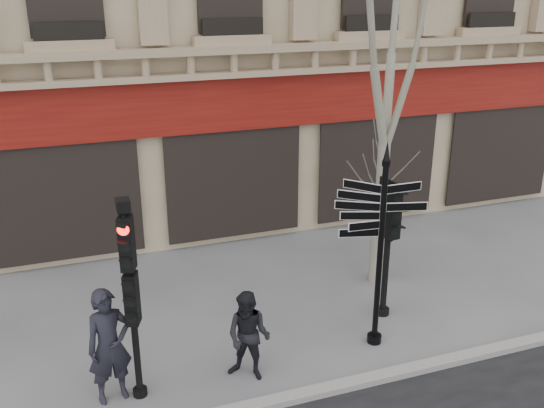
{
  "coord_description": "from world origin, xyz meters",
  "views": [
    {
      "loc": [
        -3.9,
        -8.81,
        6.38
      ],
      "look_at": [
        -0.53,
        0.6,
        2.63
      ],
      "focal_mm": 40.0,
      "sensor_mm": 36.0,
      "label": 1
    }
  ],
  "objects_px": {
    "fingerpost": "(383,212)",
    "traffic_signal_main": "(130,277)",
    "plane_tree": "(392,28)",
    "pedestrian_b": "(249,336)",
    "traffic_signal_secondary": "(389,226)",
    "pedestrian_a": "(109,346)"
  },
  "relations": [
    {
      "from": "fingerpost",
      "to": "traffic_signal_main",
      "type": "distance_m",
      "value": 4.35
    },
    {
      "from": "fingerpost",
      "to": "plane_tree",
      "type": "xyz_separation_m",
      "value": [
        1.22,
        2.16,
        2.85
      ]
    },
    {
      "from": "plane_tree",
      "to": "pedestrian_b",
      "type": "relative_size",
      "value": 4.88
    },
    {
      "from": "traffic_signal_main",
      "to": "traffic_signal_secondary",
      "type": "bearing_deg",
      "value": 30.19
    },
    {
      "from": "pedestrian_a",
      "to": "pedestrian_b",
      "type": "height_order",
      "value": "pedestrian_a"
    },
    {
      "from": "pedestrian_a",
      "to": "traffic_signal_main",
      "type": "bearing_deg",
      "value": -23.33
    },
    {
      "from": "plane_tree",
      "to": "pedestrian_a",
      "type": "bearing_deg",
      "value": -160.02
    },
    {
      "from": "traffic_signal_main",
      "to": "pedestrian_a",
      "type": "xyz_separation_m",
      "value": [
        -0.4,
        0.08,
        -1.17
      ]
    },
    {
      "from": "pedestrian_b",
      "to": "plane_tree",
      "type": "bearing_deg",
      "value": 70.44
    },
    {
      "from": "traffic_signal_main",
      "to": "pedestrian_b",
      "type": "relative_size",
      "value": 2.13
    },
    {
      "from": "plane_tree",
      "to": "pedestrian_a",
      "type": "relative_size",
      "value": 4.0
    },
    {
      "from": "fingerpost",
      "to": "traffic_signal_secondary",
      "type": "relative_size",
      "value": 1.4
    },
    {
      "from": "fingerpost",
      "to": "pedestrian_a",
      "type": "height_order",
      "value": "fingerpost"
    },
    {
      "from": "traffic_signal_main",
      "to": "traffic_signal_secondary",
      "type": "relative_size",
      "value": 1.23
    },
    {
      "from": "pedestrian_a",
      "to": "pedestrian_b",
      "type": "distance_m",
      "value": 2.23
    },
    {
      "from": "traffic_signal_main",
      "to": "traffic_signal_secondary",
      "type": "height_order",
      "value": "traffic_signal_main"
    },
    {
      "from": "traffic_signal_secondary",
      "to": "pedestrian_b",
      "type": "relative_size",
      "value": 1.74
    },
    {
      "from": "fingerpost",
      "to": "plane_tree",
      "type": "height_order",
      "value": "plane_tree"
    },
    {
      "from": "traffic_signal_main",
      "to": "plane_tree",
      "type": "height_order",
      "value": "plane_tree"
    },
    {
      "from": "plane_tree",
      "to": "traffic_signal_secondary",
      "type": "bearing_deg",
      "value": -113.29
    },
    {
      "from": "traffic_signal_secondary",
      "to": "pedestrian_a",
      "type": "height_order",
      "value": "traffic_signal_secondary"
    },
    {
      "from": "fingerpost",
      "to": "plane_tree",
      "type": "distance_m",
      "value": 3.78
    }
  ]
}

